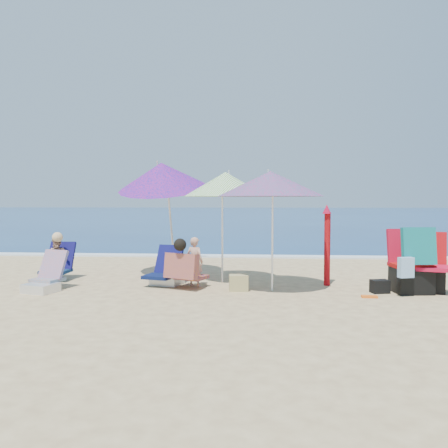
# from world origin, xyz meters

# --- Properties ---
(ground) EXTENTS (120.00, 120.00, 0.00)m
(ground) POSITION_xyz_m (0.00, 0.00, 0.00)
(ground) COLOR #D8BC84
(ground) RESTS_ON ground
(sea) EXTENTS (120.00, 80.00, 0.12)m
(sea) POSITION_xyz_m (0.00, 45.00, -0.05)
(sea) COLOR navy
(sea) RESTS_ON ground
(foam) EXTENTS (120.00, 0.50, 0.04)m
(foam) POSITION_xyz_m (0.00, 5.10, 0.02)
(foam) COLOR white
(foam) RESTS_ON ground
(umbrella_turquoise) EXTENTS (2.04, 2.04, 2.04)m
(umbrella_turquoise) POSITION_xyz_m (0.51, 0.61, 1.80)
(umbrella_turquoise) COLOR white
(umbrella_turquoise) RESTS_ON ground
(umbrella_striped) EXTENTS (2.04, 2.04, 2.07)m
(umbrella_striped) POSITION_xyz_m (-0.29, 1.31, 1.81)
(umbrella_striped) COLOR white
(umbrella_striped) RESTS_ON ground
(umbrella_blue) EXTENTS (2.04, 2.10, 2.45)m
(umbrella_blue) POSITION_xyz_m (-1.60, 1.91, 2.01)
(umbrella_blue) COLOR silver
(umbrella_blue) RESTS_ON ground
(furled_umbrella) EXTENTS (0.16, 0.16, 1.45)m
(furled_umbrella) POSITION_xyz_m (1.53, 1.14, 0.80)
(furled_umbrella) COLOR #A00B10
(furled_umbrella) RESTS_ON ground
(chair_navy) EXTENTS (0.70, 0.81, 0.70)m
(chair_navy) POSITION_xyz_m (-1.35, 1.02, 0.19)
(chair_navy) COLOR #0B153F
(chair_navy) RESTS_ON ground
(chair_rainbow) EXTENTS (0.60, 0.82, 0.66)m
(chair_rainbow) POSITION_xyz_m (-3.26, 0.30, 0.18)
(chair_rainbow) COLOR #CE6F49
(chair_rainbow) RESTS_ON ground
(camp_chair_left) EXTENTS (0.69, 0.84, 0.99)m
(camp_chair_left) POSITION_xyz_m (3.12, 0.72, 0.30)
(camp_chair_left) COLOR red
(camp_chair_left) RESTS_ON ground
(camp_chair_right) EXTENTS (0.67, 0.87, 1.09)m
(camp_chair_right) POSITION_xyz_m (2.81, 0.57, 0.40)
(camp_chair_right) COLOR #AC0D0C
(camp_chair_right) RESTS_ON ground
(person_center) EXTENTS (0.76, 0.80, 0.88)m
(person_center) POSITION_xyz_m (-0.89, 0.72, 0.43)
(person_center) COLOR tan
(person_center) RESTS_ON ground
(person_left) EXTENTS (0.50, 0.63, 0.92)m
(person_left) POSITION_xyz_m (-3.51, 1.35, 0.42)
(person_left) COLOR #A87A65
(person_left) RESTS_ON ground
(bag_tan) EXTENTS (0.33, 0.25, 0.27)m
(bag_tan) POSITION_xyz_m (-0.02, 0.54, 0.13)
(bag_tan) COLOR tan
(bag_tan) RESTS_ON ground
(bag_navy_b) EXTENTS (0.37, 0.30, 0.26)m
(bag_navy_b) POSITION_xyz_m (3.45, 1.56, 0.13)
(bag_navy_b) COLOR #181D36
(bag_navy_b) RESTS_ON ground
(bag_black_b) EXTENTS (0.32, 0.25, 0.22)m
(bag_black_b) POSITION_xyz_m (2.30, 0.52, 0.11)
(bag_black_b) COLOR black
(bag_black_b) RESTS_ON ground
(orange_item) EXTENTS (0.25, 0.12, 0.03)m
(orange_item) POSITION_xyz_m (2.04, 0.14, 0.02)
(orange_item) COLOR orange
(orange_item) RESTS_ON ground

